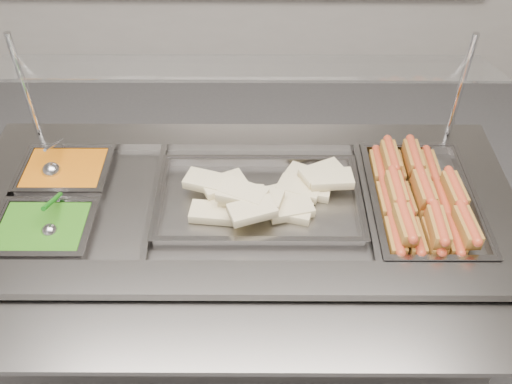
{
  "coord_description": "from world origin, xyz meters",
  "views": [
    {
      "loc": [
        0.16,
        -0.83,
        2.08
      ],
      "look_at": [
        0.15,
        0.48,
        0.85
      ],
      "focal_mm": 40.0,
      "sensor_mm": 36.0,
      "label": 1
    }
  ],
  "objects_px": {
    "steam_counter": "(243,279)",
    "pan_wraps": "(259,202)",
    "pan_hotdogs": "(421,206)",
    "serving_spoon": "(50,226)",
    "sneeze_guard": "(241,70)",
    "ladle": "(52,170)"
  },
  "relations": [
    {
      "from": "pan_wraps",
      "to": "pan_hotdogs",
      "type": "bearing_deg",
      "value": 0.21
    },
    {
      "from": "steam_counter",
      "to": "pan_wraps",
      "type": "relative_size",
      "value": 2.76
    },
    {
      "from": "sneeze_guard",
      "to": "serving_spoon",
      "type": "bearing_deg",
      "value": -148.86
    },
    {
      "from": "pan_wraps",
      "to": "serving_spoon",
      "type": "relative_size",
      "value": 3.72
    },
    {
      "from": "serving_spoon",
      "to": "sneeze_guard",
      "type": "bearing_deg",
      "value": 31.14
    },
    {
      "from": "pan_hotdogs",
      "to": "pan_wraps",
      "type": "xyz_separation_m",
      "value": [
        -0.52,
        -0.0,
        0.01
      ]
    },
    {
      "from": "steam_counter",
      "to": "ladle",
      "type": "bearing_deg",
      "value": 169.41
    },
    {
      "from": "ladle",
      "to": "steam_counter",
      "type": "bearing_deg",
      "value": -10.59
    },
    {
      "from": "steam_counter",
      "to": "serving_spoon",
      "type": "bearing_deg",
      "value": -166.1
    },
    {
      "from": "sneeze_guard",
      "to": "serving_spoon",
      "type": "relative_size",
      "value": 9.02
    },
    {
      "from": "pan_hotdogs",
      "to": "pan_wraps",
      "type": "bearing_deg",
      "value": -179.79
    },
    {
      "from": "serving_spoon",
      "to": "pan_wraps",
      "type": "bearing_deg",
      "value": 12.73
    },
    {
      "from": "pan_wraps",
      "to": "sneeze_guard",
      "type": "bearing_deg",
      "value": 105.56
    },
    {
      "from": "sneeze_guard",
      "to": "pan_hotdogs",
      "type": "height_order",
      "value": "sneeze_guard"
    },
    {
      "from": "pan_hotdogs",
      "to": "serving_spoon",
      "type": "distance_m",
      "value": 1.16
    },
    {
      "from": "sneeze_guard",
      "to": "pan_hotdogs",
      "type": "relative_size",
      "value": 3.0
    },
    {
      "from": "ladle",
      "to": "sneeze_guard",
      "type": "bearing_deg",
      "value": 7.53
    },
    {
      "from": "steam_counter",
      "to": "sneeze_guard",
      "type": "relative_size",
      "value": 1.14
    },
    {
      "from": "pan_hotdogs",
      "to": "pan_wraps",
      "type": "relative_size",
      "value": 0.81
    },
    {
      "from": "sneeze_guard",
      "to": "pan_wraps",
      "type": "relative_size",
      "value": 2.42
    },
    {
      "from": "steam_counter",
      "to": "serving_spoon",
      "type": "height_order",
      "value": "serving_spoon"
    },
    {
      "from": "steam_counter",
      "to": "serving_spoon",
      "type": "relative_size",
      "value": 10.28
    }
  ]
}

